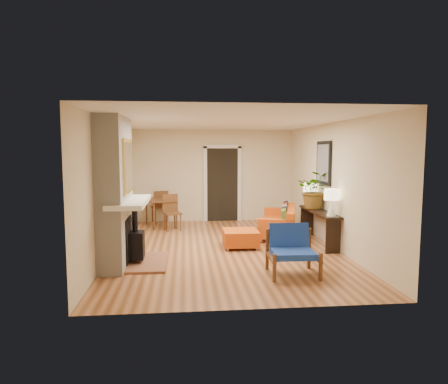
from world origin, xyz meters
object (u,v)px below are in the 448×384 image
(blue_chair, at_px, (291,247))
(lamp_near, at_px, (332,199))
(houseplant, at_px, (315,190))
(sofa, at_px, (281,222))
(console_table, at_px, (319,217))
(lamp_far, at_px, (310,192))
(ottoman, at_px, (241,237))
(dining_table, at_px, (163,204))

(blue_chair, bearing_deg, lamp_near, 48.06)
(houseplant, bearing_deg, sofa, 133.60)
(lamp_near, relative_size, houseplant, 0.64)
(console_table, xyz_separation_m, houseplant, (-0.01, 0.29, 0.57))
(sofa, bearing_deg, lamp_near, -69.46)
(lamp_near, xyz_separation_m, lamp_far, (0.00, 1.39, 0.00))
(ottoman, distance_m, dining_table, 3.07)
(console_table, bearing_deg, sofa, 123.51)
(console_table, height_order, houseplant, houseplant)
(ottoman, height_order, lamp_far, lamp_far)
(blue_chair, xyz_separation_m, lamp_far, (1.15, 2.67, 0.63))
(ottoman, distance_m, lamp_near, 2.01)
(dining_table, xyz_separation_m, lamp_far, (3.48, -1.65, 0.47))
(ottoman, bearing_deg, lamp_far, 26.02)
(dining_table, bearing_deg, lamp_near, -41.16)
(sofa, bearing_deg, blue_chair, -100.49)
(blue_chair, relative_size, console_table, 0.44)
(dining_table, relative_size, houseplant, 2.04)
(blue_chair, distance_m, houseplant, 2.65)
(ottoman, bearing_deg, sofa, 44.09)
(ottoman, bearing_deg, console_table, 5.50)
(blue_chair, distance_m, dining_table, 4.91)
(blue_chair, relative_size, dining_table, 0.47)
(dining_table, bearing_deg, houseplant, -30.47)
(ottoman, height_order, blue_chair, blue_chair)
(lamp_far, distance_m, houseplant, 0.40)
(sofa, height_order, blue_chair, blue_chair)
(ottoman, xyz_separation_m, houseplant, (1.73, 0.46, 0.94))
(blue_chair, bearing_deg, houseplant, 63.43)
(sofa, xyz_separation_m, blue_chair, (-0.54, -2.91, 0.11))
(blue_chair, height_order, lamp_far, lamp_far)
(console_table, xyz_separation_m, lamp_near, (0.00, -0.71, 0.49))
(console_table, xyz_separation_m, lamp_far, (0.00, 0.68, 0.49))
(ottoman, height_order, dining_table, dining_table)
(lamp_near, bearing_deg, ottoman, 162.70)
(ottoman, xyz_separation_m, blue_chair, (0.59, -1.82, 0.23))
(blue_chair, bearing_deg, dining_table, 118.30)
(houseplant, bearing_deg, ottoman, -165.12)
(dining_table, relative_size, console_table, 0.93)
(console_table, bearing_deg, blue_chair, -120.05)
(console_table, relative_size, lamp_far, 3.43)
(ottoman, relative_size, dining_table, 0.42)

